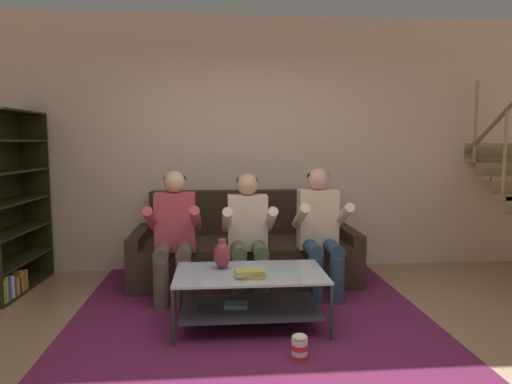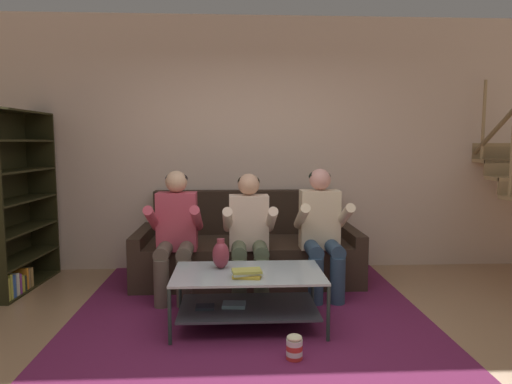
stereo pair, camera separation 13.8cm
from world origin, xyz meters
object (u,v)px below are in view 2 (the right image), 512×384
Objects in this scene: vase at (221,254)px; book_stack at (247,273)px; person_seated_middle at (249,230)px; popcorn_tub at (294,347)px; person_seated_right at (321,227)px; couch at (247,252)px; bookshelf at (11,213)px; coffee_table at (247,290)px; person_seated_left at (176,229)px.

vase reaches higher than book_stack.
popcorn_tub is (0.26, -1.33, -0.55)m from person_seated_middle.
person_seated_middle is 0.96× the size of person_seated_right.
vase is (-0.26, -1.18, 0.27)m from couch.
vase is 2.33m from bookshelf.
person_seated_middle is 6.54× the size of popcorn_tub.
bookshelf is (-2.33, 1.08, 0.47)m from coffee_table.
person_seated_left is at bearing 126.54° from book_stack.
person_seated_middle is (0.70, -0.00, -0.01)m from person_seated_left.
book_stack is at bearing -51.89° from vase.
book_stack is at bearing -92.51° from coffee_table.
couch is at bearing 5.42° from bookshelf.
person_seated_middle is at bearing 101.00° from popcorn_tub.
book_stack is at bearing -91.94° from couch.
person_seated_left is 4.91× the size of vase.
couch is at bearing 88.06° from book_stack.
person_seated_middle is (-0.00, -0.57, 0.35)m from couch.
popcorn_tub is (0.30, -0.60, -0.21)m from coffee_table.
person_seated_middle is 2.40m from bookshelf.
person_seated_right is at bearing 44.82° from coffee_table.
coffee_table is (-0.74, -0.73, -0.36)m from person_seated_right.
popcorn_tub is at bearing -108.21° from person_seated_right.
person_seated_middle is 0.66× the size of bookshelf.
person_seated_right reaches higher than person_seated_left.
person_seated_right is at bearing 49.58° from book_stack.
person_seated_right is 6.79× the size of popcorn_tub.
person_seated_right is 0.68× the size of bookshelf.
coffee_table is (-0.04, -1.30, 0.00)m from couch.
coffee_table is 0.66× the size of bookshelf.
popcorn_tub is at bearing -32.44° from bookshelf.
person_seated_left is 1.39m from person_seated_right.
couch is at bearing 97.73° from popcorn_tub.
coffee_table is at bearing -91.88° from couch.
book_stack is 0.67m from popcorn_tub.
person_seated_left is at bearing 125.65° from popcorn_tub.
popcorn_tub is at bearing -82.27° from couch.
couch reaches higher than popcorn_tub.
person_seated_right is at bearing -6.38° from bookshelf.
coffee_table is at bearing 87.49° from book_stack.
coffee_table is at bearing -135.18° from person_seated_right.
book_stack is (-0.05, -1.44, 0.18)m from couch.
person_seated_right is 4.97× the size of vase.
person_seated_right is 1.51m from popcorn_tub.
couch is at bearing 88.12° from coffee_table.
bookshelf is at bearing 173.62° from person_seated_right.
coffee_table is (0.65, -0.73, -0.36)m from person_seated_left.
book_stack is (-0.05, -0.87, -0.17)m from person_seated_middle.
person_seated_left is 4.89× the size of book_stack.
bookshelf reaches higher than popcorn_tub.
person_seated_left is 0.99× the size of person_seated_right.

